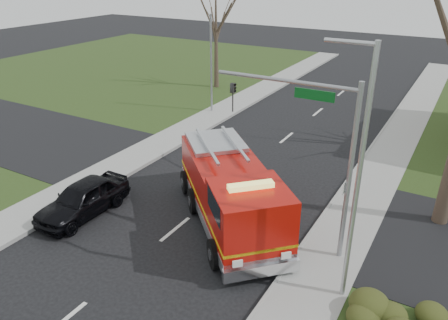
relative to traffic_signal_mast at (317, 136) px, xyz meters
The scene contains 10 objects.
ground 7.18m from the traffic_signal_mast, 163.94° to the right, with size 120.00×120.00×0.00m, color black.
sidewalk_right 4.97m from the traffic_signal_mast, 56.58° to the right, with size 2.40×80.00×0.15m, color gray.
sidewalk_left 12.41m from the traffic_signal_mast, behind, with size 2.40×80.00×0.15m, color gray.
hedge_corner 6.14m from the traffic_signal_mast, 33.41° to the right, with size 2.80×2.00×0.90m, color #343C15.
bare_tree_left 23.97m from the traffic_signal_mast, 129.43° to the left, with size 4.50×4.50×9.00m.
traffic_signal_mast is the anchor object (origin of this frame).
streetlight_pole 2.78m from the traffic_signal_mast, 46.02° to the right, with size 1.48×0.16×8.40m.
utility_pole_far 17.38m from the traffic_signal_mast, 133.85° to the left, with size 0.14×0.14×7.00m, color gray.
fire_engine 4.70m from the traffic_signal_mast, behind, with size 7.55×7.56×3.22m.
parked_car_maroon 10.50m from the traffic_signal_mast, 165.12° to the right, with size 1.82×4.52×1.54m, color black.
Camera 1 is at (9.50, -12.31, 10.23)m, focal length 35.00 mm.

